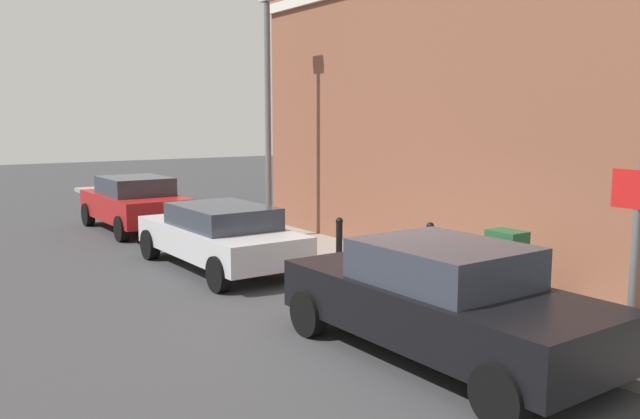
% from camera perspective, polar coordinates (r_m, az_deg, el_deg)
% --- Properties ---
extents(ground, '(80.00, 80.00, 0.00)m').
position_cam_1_polar(ground, '(9.61, 4.74, -10.15)').
color(ground, '#38383A').
extents(sidewalk, '(2.28, 30.00, 0.15)m').
position_cam_1_polar(sidewalk, '(15.52, -3.27, -2.87)').
color(sidewalk, gray).
rests_on(sidewalk, ground).
extents(corner_building, '(6.57, 10.41, 9.67)m').
position_cam_1_polar(corner_building, '(16.07, 16.05, 14.26)').
color(corner_building, brown).
rests_on(corner_building, ground).
extents(car_black, '(1.99, 4.43, 1.48)m').
position_cam_1_polar(car_black, '(8.28, 10.51, -7.74)').
color(car_black, black).
rests_on(car_black, ground).
extents(car_silver, '(1.92, 4.41, 1.30)m').
position_cam_1_polar(car_silver, '(13.12, -8.76, -2.17)').
color(car_silver, '#B7B7BC').
rests_on(car_silver, ground).
extents(car_red, '(1.95, 4.05, 1.45)m').
position_cam_1_polar(car_red, '(18.21, -15.90, 0.61)').
color(car_red, maroon).
rests_on(car_red, ground).
extents(utility_cabinet, '(0.46, 0.61, 1.15)m').
position_cam_1_polar(utility_cabinet, '(10.39, 15.94, -5.16)').
color(utility_cabinet, '#1E4C28').
rests_on(utility_cabinet, sidewalk).
extents(bollard_near_cabinet, '(0.14, 0.14, 1.04)m').
position_cam_1_polar(bollard_near_cabinet, '(11.63, 9.58, -3.46)').
color(bollard_near_cabinet, black).
rests_on(bollard_near_cabinet, sidewalk).
extents(bollard_far_kerb, '(0.14, 0.14, 1.04)m').
position_cam_1_polar(bollard_far_kerb, '(12.03, 1.69, -2.97)').
color(bollard_far_kerb, black).
rests_on(bollard_far_kerb, sidewalk).
extents(street_sign, '(0.08, 0.60, 2.30)m').
position_cam_1_polar(street_sign, '(8.10, 25.86, -2.21)').
color(street_sign, '#59595B').
rests_on(street_sign, sidewalk).
extents(lamppost, '(0.20, 0.44, 5.72)m').
position_cam_1_polar(lamppost, '(15.58, -4.59, 9.09)').
color(lamppost, '#59595B').
rests_on(lamppost, sidewalk).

